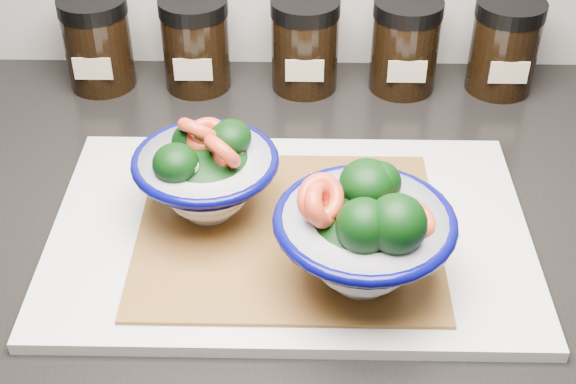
{
  "coord_description": "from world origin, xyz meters",
  "views": [
    {
      "loc": [
        0.06,
        0.83,
        1.4
      ],
      "look_at": [
        0.05,
        1.4,
        0.96
      ],
      "focal_mm": 50.0,
      "sensor_mm": 36.0,
      "label": 1
    }
  ],
  "objects_px": {
    "cutting_board": "(290,232)",
    "spice_jar_e": "(504,46)",
    "spice_jar_c": "(305,44)",
    "spice_jar_d": "(405,45)",
    "spice_jar_a": "(98,42)",
    "spice_jar_b": "(196,43)",
    "bowl_right": "(365,235)",
    "bowl_left": "(206,173)"
  },
  "relations": [
    {
      "from": "cutting_board",
      "to": "spice_jar_e",
      "type": "bearing_deg",
      "value": 48.72
    },
    {
      "from": "spice_jar_c",
      "to": "spice_jar_d",
      "type": "relative_size",
      "value": 1.0
    },
    {
      "from": "spice_jar_d",
      "to": "spice_jar_c",
      "type": "bearing_deg",
      "value": 180.0
    },
    {
      "from": "spice_jar_c",
      "to": "spice_jar_e",
      "type": "relative_size",
      "value": 1.0
    },
    {
      "from": "spice_jar_a",
      "to": "spice_jar_b",
      "type": "distance_m",
      "value": 0.12
    },
    {
      "from": "spice_jar_e",
      "to": "spice_jar_b",
      "type": "bearing_deg",
      "value": 180.0
    },
    {
      "from": "spice_jar_c",
      "to": "spice_jar_a",
      "type": "bearing_deg",
      "value": 180.0
    },
    {
      "from": "spice_jar_c",
      "to": "spice_jar_b",
      "type": "bearing_deg",
      "value": 180.0
    },
    {
      "from": "spice_jar_d",
      "to": "spice_jar_e",
      "type": "bearing_deg",
      "value": 0.0
    },
    {
      "from": "spice_jar_d",
      "to": "bowl_right",
      "type": "bearing_deg",
      "value": -100.86
    },
    {
      "from": "spice_jar_b",
      "to": "spice_jar_d",
      "type": "height_order",
      "value": "same"
    },
    {
      "from": "spice_jar_b",
      "to": "spice_jar_c",
      "type": "xyz_separation_m",
      "value": [
        0.13,
        0.0,
        0.0
      ]
    },
    {
      "from": "bowl_left",
      "to": "spice_jar_a",
      "type": "bearing_deg",
      "value": 120.66
    },
    {
      "from": "bowl_left",
      "to": "spice_jar_c",
      "type": "height_order",
      "value": "bowl_left"
    },
    {
      "from": "spice_jar_c",
      "to": "spice_jar_e",
      "type": "height_order",
      "value": "same"
    },
    {
      "from": "spice_jar_b",
      "to": "spice_jar_d",
      "type": "relative_size",
      "value": 1.0
    },
    {
      "from": "bowl_right",
      "to": "spice_jar_c",
      "type": "distance_m",
      "value": 0.36
    },
    {
      "from": "cutting_board",
      "to": "spice_jar_b",
      "type": "xyz_separation_m",
      "value": [
        -0.12,
        0.29,
        0.05
      ]
    },
    {
      "from": "spice_jar_a",
      "to": "spice_jar_e",
      "type": "xyz_separation_m",
      "value": [
        0.49,
        0.0,
        0.0
      ]
    },
    {
      "from": "cutting_board",
      "to": "bowl_right",
      "type": "xyz_separation_m",
      "value": [
        0.06,
        -0.07,
        0.06
      ]
    },
    {
      "from": "cutting_board",
      "to": "spice_jar_b",
      "type": "bearing_deg",
      "value": 112.43
    },
    {
      "from": "bowl_left",
      "to": "spice_jar_c",
      "type": "distance_m",
      "value": 0.28
    },
    {
      "from": "spice_jar_b",
      "to": "spice_jar_c",
      "type": "height_order",
      "value": "same"
    },
    {
      "from": "spice_jar_a",
      "to": "spice_jar_e",
      "type": "height_order",
      "value": "same"
    },
    {
      "from": "bowl_right",
      "to": "spice_jar_e",
      "type": "distance_m",
      "value": 0.4
    },
    {
      "from": "bowl_right",
      "to": "spice_jar_d",
      "type": "relative_size",
      "value": 1.36
    },
    {
      "from": "cutting_board",
      "to": "spice_jar_d",
      "type": "bearing_deg",
      "value": 65.14
    },
    {
      "from": "bowl_right",
      "to": "spice_jar_a",
      "type": "height_order",
      "value": "bowl_right"
    },
    {
      "from": "bowl_right",
      "to": "spice_jar_e",
      "type": "relative_size",
      "value": 1.36
    },
    {
      "from": "spice_jar_a",
      "to": "spice_jar_b",
      "type": "height_order",
      "value": "same"
    },
    {
      "from": "cutting_board",
      "to": "spice_jar_b",
      "type": "height_order",
      "value": "spice_jar_b"
    },
    {
      "from": "spice_jar_c",
      "to": "spice_jar_d",
      "type": "height_order",
      "value": "same"
    },
    {
      "from": "bowl_left",
      "to": "spice_jar_c",
      "type": "relative_size",
      "value": 1.22
    },
    {
      "from": "spice_jar_b",
      "to": "spice_jar_e",
      "type": "height_order",
      "value": "same"
    },
    {
      "from": "spice_jar_c",
      "to": "spice_jar_d",
      "type": "distance_m",
      "value": 0.12
    },
    {
      "from": "cutting_board",
      "to": "spice_jar_e",
      "type": "distance_m",
      "value": 0.38
    },
    {
      "from": "spice_jar_d",
      "to": "spice_jar_e",
      "type": "relative_size",
      "value": 1.0
    },
    {
      "from": "spice_jar_b",
      "to": "spice_jar_d",
      "type": "xyz_separation_m",
      "value": [
        0.25,
        0.0,
        0.0
      ]
    },
    {
      "from": "bowl_right",
      "to": "bowl_left",
      "type": "bearing_deg",
      "value": 146.96
    },
    {
      "from": "cutting_board",
      "to": "spice_jar_c",
      "type": "relative_size",
      "value": 3.98
    },
    {
      "from": "cutting_board",
      "to": "spice_jar_c",
      "type": "xyz_separation_m",
      "value": [
        0.01,
        0.29,
        0.05
      ]
    },
    {
      "from": "bowl_left",
      "to": "bowl_right",
      "type": "height_order",
      "value": "bowl_right"
    }
  ]
}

